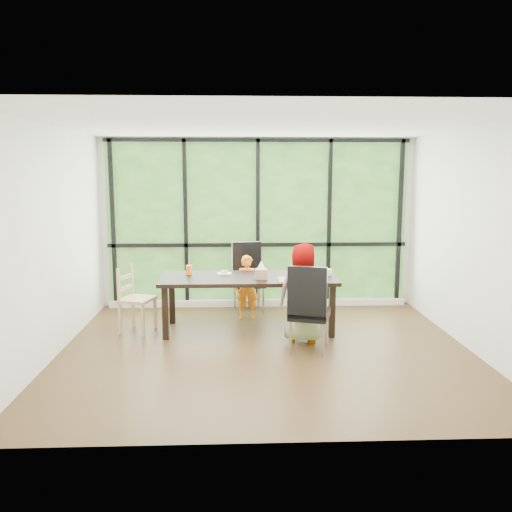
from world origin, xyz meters
The scene contains 23 objects.
ground centered at (0.00, 0.00, 0.00)m, with size 5.00×5.00×0.00m, color black.
back_wall centered at (0.00, 2.25, 1.35)m, with size 5.00×5.00×0.00m, color silver.
foliage_backdrop centered at (0.00, 2.23, 1.35)m, with size 4.80×0.02×2.65m, color #254C1B.
window_mullions centered at (0.00, 2.19, 1.35)m, with size 4.80×0.06×2.65m, color black, non-canonical shape.
window_sill centered at (0.00, 2.15, 0.05)m, with size 4.80×0.12×0.10m, color silver.
dining_table centered at (-0.19, 0.83, 0.38)m, with size 2.37×0.95×0.75m, color black.
chair_window_leather centered at (-0.16, 1.77, 0.54)m, with size 0.46×0.46×1.08m, color black.
chair_interior_leather centered at (0.52, -0.06, 0.54)m, with size 0.46×0.46×1.08m, color black.
chair_end_beech centered at (-1.70, 0.82, 0.45)m, with size 0.42×0.40×0.90m, color tan.
child_toddler centered at (-0.19, 1.40, 0.48)m, with size 0.35×0.23×0.95m, color orange.
child_older centered at (0.51, 0.30, 0.64)m, with size 0.63×0.41×1.28m, color slate.
placemat centered at (0.45, 0.60, 0.75)m, with size 0.48×0.35×0.01m, color tan.
plate_far centered at (-0.52, 1.03, 0.76)m, with size 0.21×0.21×0.01m, color white.
plate_near centered at (0.42, 0.62, 0.76)m, with size 0.27×0.27×0.02m, color white.
orange_cup centered at (-1.01, 1.03, 0.81)m, with size 0.08×0.08×0.13m, color orange.
green_cup centered at (0.79, 0.56, 0.80)m, with size 0.07×0.07×0.11m, color green.
white_mug centered at (0.92, 0.88, 0.79)m, with size 0.09×0.09×0.09m, color white.
tissue_box centered at (-0.02, 0.69, 0.82)m, with size 0.15×0.15×0.13m, color tan.
crepe_rolls_far centered at (-0.52, 1.03, 0.78)m, with size 0.10×0.12×0.04m, color tan, non-canonical shape.
crepe_rolls_near centered at (0.42, 0.62, 0.78)m, with size 0.10×0.12×0.04m, color tan, non-canonical shape.
straw_white centered at (-1.01, 1.03, 0.92)m, with size 0.01×0.01×0.20m, color white.
straw_pink centered at (0.79, 0.56, 0.90)m, with size 0.01×0.01×0.20m, color pink.
tissue centered at (-0.02, 0.69, 0.94)m, with size 0.12×0.12×0.11m, color white.
Camera 1 is at (-0.37, -6.17, 2.15)m, focal length 36.81 mm.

